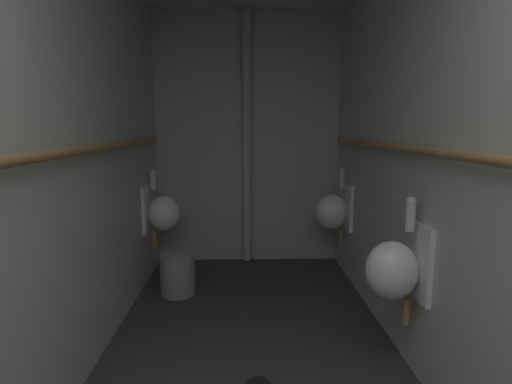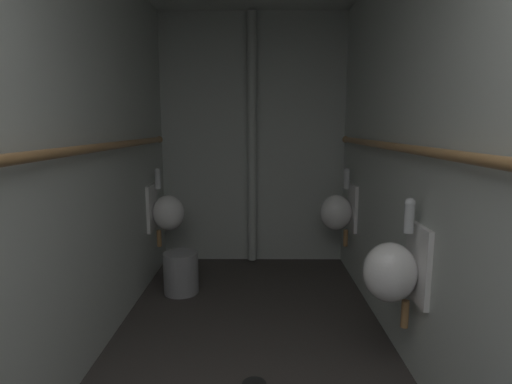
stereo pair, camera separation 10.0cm
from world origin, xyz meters
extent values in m
cube|color=#383330|center=(0.00, 2.08, -0.04)|extent=(2.05, 4.29, 0.08)
cube|color=#B7BCB5|center=(-1.00, 2.08, 1.30)|extent=(0.06, 4.29, 2.60)
cube|color=#B7BCB5|center=(1.00, 2.08, 1.30)|extent=(0.06, 4.29, 2.60)
cube|color=#B7BCB5|center=(0.00, 4.20, 1.30)|extent=(2.05, 0.06, 2.60)
ellipsoid|color=white|center=(-0.80, 3.62, 0.64)|extent=(0.30, 0.26, 0.34)
cube|color=white|center=(-0.95, 3.62, 0.69)|extent=(0.03, 0.30, 0.44)
cylinder|color=silver|center=(-0.89, 3.62, 0.95)|extent=(0.06, 0.06, 0.16)
sphere|color=silver|center=(-0.89, 3.62, 1.04)|extent=(0.06, 0.06, 0.06)
cylinder|color=#9E7042|center=(-0.90, 3.62, 0.39)|extent=(0.04, 0.04, 0.16)
ellipsoid|color=white|center=(0.80, 2.05, 0.64)|extent=(0.30, 0.26, 0.34)
cube|color=white|center=(0.95, 2.05, 0.69)|extent=(0.03, 0.30, 0.44)
cylinder|color=silver|center=(0.89, 2.05, 0.95)|extent=(0.06, 0.06, 0.16)
sphere|color=silver|center=(0.89, 2.05, 1.04)|extent=(0.06, 0.06, 0.06)
cylinder|color=#9E7042|center=(0.90, 2.05, 0.39)|extent=(0.04, 0.04, 0.16)
ellipsoid|color=white|center=(0.80, 3.64, 0.64)|extent=(0.30, 0.26, 0.34)
cube|color=white|center=(0.95, 3.64, 0.69)|extent=(0.03, 0.30, 0.44)
cylinder|color=silver|center=(0.89, 3.64, 0.95)|extent=(0.06, 0.06, 0.16)
sphere|color=silver|center=(0.89, 3.64, 1.04)|extent=(0.06, 0.06, 0.06)
cylinder|color=#9E7042|center=(0.90, 3.64, 0.39)|extent=(0.04, 0.04, 0.16)
cylinder|color=#9E7042|center=(-0.91, 2.10, 1.33)|extent=(0.05, 3.42, 0.05)
sphere|color=#9E7042|center=(-0.91, 3.82, 1.33)|extent=(0.06, 0.06, 0.06)
cylinder|color=#9E7042|center=(0.91, 2.10, 1.33)|extent=(0.05, 3.48, 0.05)
sphere|color=#9E7042|center=(0.91, 3.84, 1.33)|extent=(0.06, 0.06, 0.06)
cylinder|color=#B7BCB5|center=(-0.01, 4.09, 1.30)|extent=(0.09, 0.09, 2.55)
cylinder|color=black|center=(0.03, 1.97, 0.00)|extent=(0.14, 0.14, 0.01)
cylinder|color=gray|center=(-0.62, 3.26, 0.18)|extent=(0.30, 0.30, 0.36)
camera|label=1|loc=(-0.04, -0.12, 1.45)|focal=28.29mm
camera|label=2|loc=(0.06, -0.12, 1.45)|focal=28.29mm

